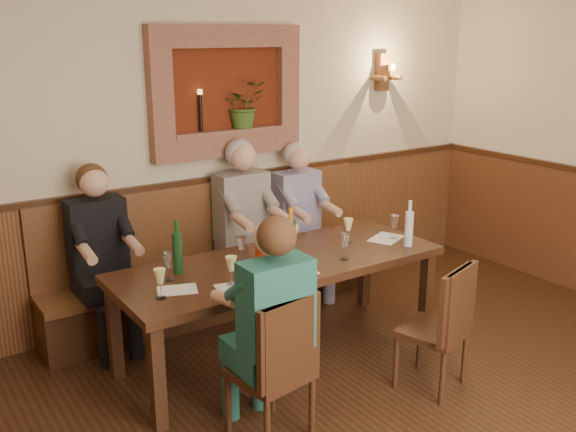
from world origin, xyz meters
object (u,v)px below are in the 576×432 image
chair_near_right (434,351)px  water_bottle (409,228)px  wine_bottle_green_b (178,252)px  chair_near_left (272,396)px  person_bench_mid (248,242)px  person_bench_left (104,275)px  bench (220,275)px  person_chair_front (268,347)px  dining_table (280,270)px  person_bench_right (302,235)px  wine_bottle_green_a (291,240)px  spittoon_bucket (271,251)px

chair_near_right → water_bottle: size_ratio=2.49×
chair_near_right → wine_bottle_green_b: size_ratio=2.37×
chair_near_left → person_bench_mid: 1.87m
person_bench_left → water_bottle: 2.31m
bench → person_chair_front: bearing=-109.2°
dining_table → person_bench_right: bearing=47.1°
person_bench_left → wine_bottle_green_a: (1.06, -0.91, 0.33)m
bench → person_bench_right: bearing=-7.7°
chair_near_left → person_bench_mid: person_bench_mid is taller
person_bench_right → person_bench_mid: bearing=-179.7°
bench → person_bench_right: 0.83m
dining_table → person_bench_right: 1.15m
water_bottle → wine_bottle_green_a: bearing=167.2°
bench → wine_bottle_green_a: wine_bottle_green_a is taller
bench → chair_near_left: 1.86m
spittoon_bucket → wine_bottle_green_a: wine_bottle_green_a is taller
person_bench_mid → person_bench_right: person_bench_mid is taller
dining_table → chair_near_left: size_ratio=2.59×
dining_table → person_bench_left: (-1.02, 0.84, -0.09)m
chair_near_right → person_chair_front: bearing=155.0°
chair_near_right → water_bottle: 0.99m
person_bench_left → person_bench_right: person_bench_left is taller
bench → dining_table: bearing=-90.0°
person_chair_front → wine_bottle_green_a: (0.64, 0.71, 0.34)m
chair_near_left → water_bottle: (1.58, 0.54, 0.62)m
bench → person_bench_right: size_ratio=2.15×
dining_table → chair_near_left: chair_near_left is taller
person_bench_mid → wine_bottle_green_a: size_ratio=3.76×
person_bench_mid → spittoon_bucket: 1.05m
chair_near_right → person_bench_mid: person_bench_mid is taller
dining_table → water_bottle: size_ratio=6.70×
wine_bottle_green_b → bench: bearing=47.4°
person_bench_mid → wine_bottle_green_a: bearing=-101.0°
person_bench_right → person_chair_front: size_ratio=1.01×
chair_near_right → person_bench_right: (0.17, 1.78, 0.32)m
water_bottle → person_bench_mid: bearing=124.4°
dining_table → person_bench_mid: bearing=75.3°
person_bench_mid → water_bottle: size_ratio=4.12×
person_bench_left → person_bench_right: 1.80m
person_bench_left → person_bench_right: (1.80, 0.00, -0.01)m
wine_bottle_green_b → person_chair_front: bearing=-83.0°
person_bench_mid → wine_bottle_green_b: bearing=-144.4°
spittoon_bucket → person_bench_right: bearing=45.7°
chair_near_right → person_bench_right: bearing=67.3°
wine_bottle_green_b → person_bench_right: bearing=24.2°
wine_bottle_green_a → wine_bottle_green_b: bearing=162.8°
person_bench_right → chair_near_left: bearing=-129.8°
person_bench_left → water_bottle: size_ratio=3.94×
person_bench_left → wine_bottle_green_a: bearing=-40.4°
chair_near_left → person_chair_front: size_ratio=0.67×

